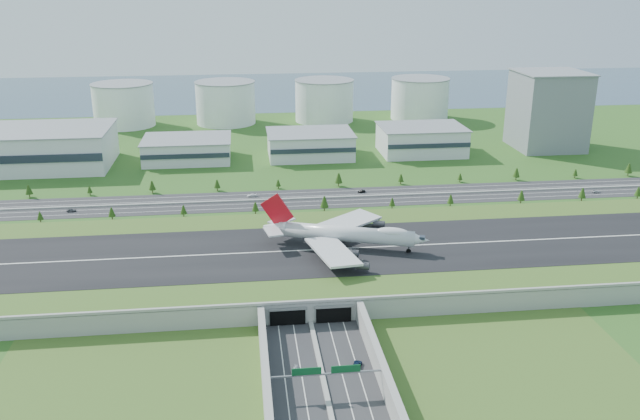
{
  "coord_description": "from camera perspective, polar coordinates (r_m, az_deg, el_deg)",
  "views": [
    {
      "loc": [
        -22.79,
        -270.8,
        122.11
      ],
      "look_at": [
        13.58,
        35.0,
        14.19
      ],
      "focal_mm": 38.0,
      "sensor_mm": 36.0,
      "label": 1
    }
  ],
  "objects": [
    {
      "name": "boeing_747",
      "position": [
        296.02,
        2.07,
        -2.01
      ],
      "size": [
        72.09,
        66.99,
        23.19
      ],
      "rotation": [
        0.0,
        0.0,
        -0.33
      ],
      "color": "silver",
      "rests_on": "airfield_deck"
    },
    {
      "name": "car_2",
      "position": [
        227.82,
        3.13,
        -12.86
      ],
      "size": [
        4.56,
        6.18,
        1.56
      ],
      "primitive_type": "imported",
      "rotation": [
        0.0,
        0.0,
        2.74
      ],
      "color": "#0A1B36",
      "rests_on": "ground"
    },
    {
      "name": "hangar_mid_b",
      "position": [
        476.99,
        -0.84,
        5.53
      ],
      "size": [
        58.0,
        42.0,
        17.0
      ],
      "primitive_type": "cube",
      "color": "white",
      "rests_on": "ground"
    },
    {
      "name": "sign_gantry_near",
      "position": [
        211.35,
        0.52,
        -13.7
      ],
      "size": [
        38.7,
        0.7,
        9.8
      ],
      "color": "gray",
      "rests_on": "ground"
    },
    {
      "name": "airfield_deck",
      "position": [
        296.18,
        -1.81,
        -4.17
      ],
      "size": [
        520.0,
        100.0,
        9.2
      ],
      "color": "gray",
      "rests_on": "ground"
    },
    {
      "name": "ground",
      "position": [
        297.93,
        -1.81,
        -4.89
      ],
      "size": [
        1200.0,
        1200.0,
        0.0
      ],
      "primitive_type": "plane",
      "color": "#294716",
      "rests_on": "ground"
    },
    {
      "name": "car_4",
      "position": [
        390.05,
        -20.2,
        -0.01
      ],
      "size": [
        5.12,
        2.36,
        1.7
      ],
      "primitive_type": "imported",
      "rotation": [
        0.0,
        0.0,
        1.64
      ],
      "color": "#5E5E63",
      "rests_on": "ground"
    },
    {
      "name": "fuel_tank_c",
      "position": [
        594.61,
        0.36,
        9.18
      ],
      "size": [
        50.0,
        50.0,
        35.0
      ],
      "primitive_type": "cylinder",
      "color": "white",
      "rests_on": "ground"
    },
    {
      "name": "hangar_mid_a",
      "position": [
        476.29,
        -11.1,
        5.02
      ],
      "size": [
        58.0,
        42.0,
        15.0
      ],
      "primitive_type": "cube",
      "color": "white",
      "rests_on": "ground"
    },
    {
      "name": "car_0",
      "position": [
        225.57,
        -2.07,
        -13.21
      ],
      "size": [
        2.57,
        4.67,
        1.5
      ],
      "primitive_type": "imported",
      "rotation": [
        0.0,
        0.0,
        -0.19
      ],
      "color": "silver",
      "rests_on": "ground"
    },
    {
      "name": "fuel_tank_d",
      "position": [
        610.87,
        8.4,
        9.25
      ],
      "size": [
        50.0,
        50.0,
        35.0
      ],
      "primitive_type": "cylinder",
      "color": "white",
      "rests_on": "ground"
    },
    {
      "name": "hangar_west",
      "position": [
        491.36,
        -24.11,
        4.73
      ],
      "size": [
        120.0,
        60.0,
        25.0
      ],
      "primitive_type": "cube",
      "color": "white",
      "rests_on": "ground"
    },
    {
      "name": "tree_row",
      "position": [
        385.26,
        -1.42,
        1.54
      ],
      "size": [
        498.07,
        48.7,
        8.48
      ],
      "color": "#3D2819",
      "rests_on": "ground"
    },
    {
      "name": "fuel_tank_b",
      "position": [
        590.27,
        -7.96,
        8.92
      ],
      "size": [
        50.0,
        50.0,
        35.0
      ],
      "primitive_type": "cylinder",
      "color": "white",
      "rests_on": "ground"
    },
    {
      "name": "office_tower",
      "position": [
        524.93,
        18.64,
        7.93
      ],
      "size": [
        46.0,
        46.0,
        55.0
      ],
      "primitive_type": "cube",
      "color": "slate",
      "rests_on": "ground"
    },
    {
      "name": "car_7",
      "position": [
        392.53,
        -5.76,
        1.23
      ],
      "size": [
        5.93,
        2.86,
        1.66
      ],
      "primitive_type": "imported",
      "rotation": [
        0.0,
        0.0,
        -1.67
      ],
      "color": "white",
      "rests_on": "ground"
    },
    {
      "name": "car_6",
      "position": [
        430.02,
        22.25,
        1.45
      ],
      "size": [
        4.84,
        2.26,
        1.34
      ],
      "primitive_type": "imported",
      "rotation": [
        0.0,
        0.0,
        1.56
      ],
      "color": "silver",
      "rests_on": "ground"
    },
    {
      "name": "hangar_mid_c",
      "position": [
        491.27,
        8.53,
        5.85
      ],
      "size": [
        58.0,
        42.0,
        19.0
      ],
      "primitive_type": "cube",
      "color": "white",
      "rests_on": "ground"
    },
    {
      "name": "fuel_tank_a",
      "position": [
        598.09,
        -16.21,
        8.48
      ],
      "size": [
        50.0,
        50.0,
        35.0
      ],
      "primitive_type": "cylinder",
      "color": "white",
      "rests_on": "ground"
    },
    {
      "name": "bay_water",
      "position": [
        761.0,
        -5.06,
        10.01
      ],
      "size": [
        1200.0,
        260.0,
        0.06
      ],
      "primitive_type": "cube",
      "color": "#314A5F",
      "rests_on": "ground"
    },
    {
      "name": "car_5",
      "position": [
        398.97,
        3.52,
        1.58
      ],
      "size": [
        4.86,
        2.99,
        1.51
      ],
      "primitive_type": "imported",
      "rotation": [
        0.0,
        0.0,
        -1.24
      ],
      "color": "black",
      "rests_on": "ground"
    },
    {
      "name": "north_expressway",
      "position": [
        386.29,
        -3.05,
        0.87
      ],
      "size": [
        560.0,
        36.0,
        0.12
      ],
      "primitive_type": "cube",
      "color": "#28282B",
      "rests_on": "ground"
    },
    {
      "name": "underpass_road",
      "position": [
        209.7,
        0.68,
        -15.16
      ],
      "size": [
        38.8,
        120.4,
        8.0
      ],
      "color": "#28282B",
      "rests_on": "ground"
    }
  ]
}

